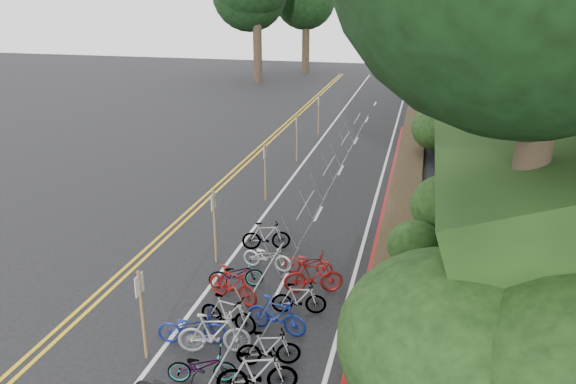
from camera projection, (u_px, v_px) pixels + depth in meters
name	position (u px, v px, depth m)	size (l,w,h in m)	color
ground	(125.00, 346.00, 14.27)	(120.00, 120.00, 0.00)	black
road_markings	(260.00, 208.00, 23.35)	(7.47, 80.00, 0.01)	gold
red_curb	(387.00, 201.00, 23.94)	(0.25, 28.00, 0.10)	maroon
embankment	(548.00, 117.00, 27.89)	(14.30, 48.14, 9.11)	black
bike_rack_front	(228.00, 364.00, 12.11)	(1.19, 3.17, 1.26)	gray
bike_racks_rest	(329.00, 172.00, 25.19)	(1.14, 23.00, 1.17)	gray
signpost_near	(142.00, 309.00, 13.38)	(0.08, 0.40, 2.39)	brown
signposts_rest	(283.00, 150.00, 26.44)	(0.08, 18.40, 2.50)	brown
bike_front	(192.00, 327.00, 14.28)	(1.75, 0.61, 0.92)	navy
bike_valet	(246.00, 322.00, 14.45)	(3.41, 11.26, 1.10)	slate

